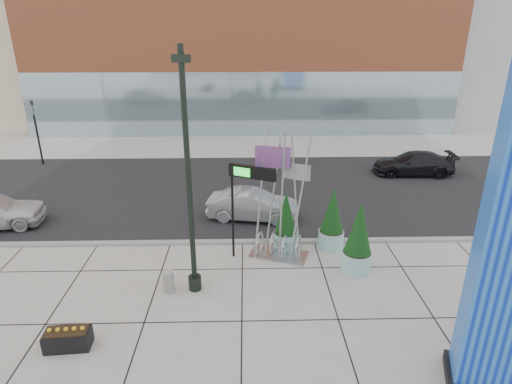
{
  "coord_description": "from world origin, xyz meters",
  "views": [
    {
      "loc": [
        1.17,
        -11.77,
        8.6
      ],
      "look_at": [
        1.51,
        2.0,
        3.1
      ],
      "focal_mm": 30.0,
      "sensor_mm": 36.0,
      "label": 1
    }
  ],
  "objects_px": {
    "lamp_post": "(190,201)",
    "overhead_street_sign": "(250,178)",
    "concrete_bollard": "(168,282)",
    "car_silver_mid": "(253,205)",
    "public_art_sculpture": "(280,225)"
  },
  "relations": [
    {
      "from": "lamp_post",
      "to": "overhead_street_sign",
      "type": "bearing_deg",
      "value": 48.77
    },
    {
      "from": "concrete_bollard",
      "to": "car_silver_mid",
      "type": "relative_size",
      "value": 0.19
    },
    {
      "from": "overhead_street_sign",
      "to": "car_silver_mid",
      "type": "xyz_separation_m",
      "value": [
        0.17,
        3.39,
        -2.6
      ]
    },
    {
      "from": "concrete_bollard",
      "to": "car_silver_mid",
      "type": "xyz_separation_m",
      "value": [
        2.97,
        5.7,
        0.3
      ]
    },
    {
      "from": "concrete_bollard",
      "to": "car_silver_mid",
      "type": "bearing_deg",
      "value": 62.48
    },
    {
      "from": "overhead_street_sign",
      "to": "car_silver_mid",
      "type": "bearing_deg",
      "value": 111.95
    },
    {
      "from": "overhead_street_sign",
      "to": "lamp_post",
      "type": "bearing_deg",
      "value": -106.48
    },
    {
      "from": "public_art_sculpture",
      "to": "lamp_post",
      "type": "bearing_deg",
      "value": -125.59
    },
    {
      "from": "lamp_post",
      "to": "concrete_bollard",
      "type": "height_order",
      "value": "lamp_post"
    },
    {
      "from": "lamp_post",
      "to": "concrete_bollard",
      "type": "distance_m",
      "value": 3.04
    },
    {
      "from": "lamp_post",
      "to": "car_silver_mid",
      "type": "distance_m",
      "value": 6.51
    },
    {
      "from": "public_art_sculpture",
      "to": "overhead_street_sign",
      "type": "xyz_separation_m",
      "value": [
        -1.14,
        -0.01,
        1.96
      ]
    },
    {
      "from": "concrete_bollard",
      "to": "lamp_post",
      "type": "bearing_deg",
      "value": 7.42
    },
    {
      "from": "concrete_bollard",
      "to": "car_silver_mid",
      "type": "height_order",
      "value": "car_silver_mid"
    },
    {
      "from": "overhead_street_sign",
      "to": "car_silver_mid",
      "type": "relative_size",
      "value": 0.92
    }
  ]
}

